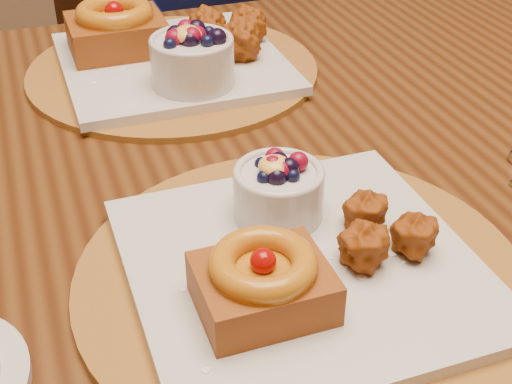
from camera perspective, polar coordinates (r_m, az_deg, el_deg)
dining_table at (r=0.81m, az=-2.51°, el=-1.50°), size 1.60×0.90×0.76m
place_setting_near at (r=0.59m, az=3.39°, el=-5.20°), size 0.38×0.38×0.08m
place_setting_far at (r=0.94m, az=-6.88°, el=10.96°), size 0.38×0.38×0.09m
chair_far at (r=1.65m, az=-8.17°, el=12.76°), size 0.62×0.62×1.02m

